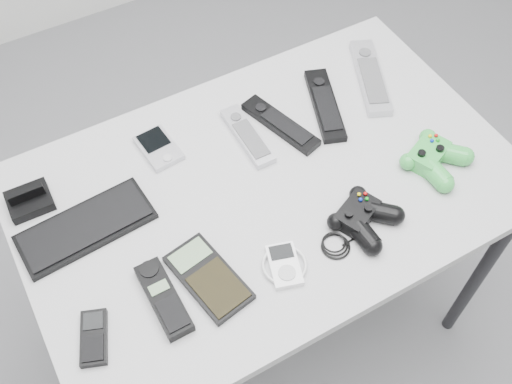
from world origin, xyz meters
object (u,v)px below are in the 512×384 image
mobile_phone (94,337)px  cordless_handset (164,298)px  remote_silver_a (247,135)px  mp3_player (284,265)px  remote_black_a (280,124)px  remote_black_b (325,104)px  controller_green (434,156)px  pda (159,148)px  desk (268,200)px  calculator (208,277)px  controller_black (363,216)px  remote_silver_b (370,76)px  pda_keyboard (86,226)px

mobile_phone → cordless_handset: (0.14, 0.01, 0.00)m
remote_silver_a → mp3_player: bearing=-105.7°
remote_silver_a → remote_black_a: 0.08m
remote_black_b → cordless_handset: cordless_handset is taller
remote_silver_a → controller_green: 0.41m
pda → remote_black_b: (0.39, -0.07, 0.00)m
desk → cordless_handset: size_ratio=6.48×
desk → mp3_player: mp3_player is taller
remote_black_b → calculator: bearing=-128.2°
pda → calculator: 0.34m
remote_black_a → controller_black: bearing=-104.2°
remote_silver_a → remote_black_b: bearing=-0.8°
mobile_phone → remote_silver_a: bearing=51.9°
remote_silver_b → remote_silver_a: bearing=-153.0°
mp3_player → mobile_phone: bearing=-168.9°
pda → mp3_player: bearing=-81.7°
remote_silver_a → cordless_handset: cordless_handset is taller
remote_black_a → desk: bearing=-145.8°
remote_black_a → mp3_player: (-0.18, -0.31, -0.00)m
remote_silver_a → remote_silver_b: 0.35m
remote_black_b → remote_silver_b: size_ratio=0.90×
cordless_handset → controller_green: (0.64, 0.01, 0.01)m
pda_keyboard → controller_green: controller_green is taller
remote_silver_a → remote_black_b: remote_black_b is taller
controller_green → cordless_handset: bearing=158.6°
pda_keyboard → mobile_phone: size_ratio=2.60×
pda_keyboard → mp3_player: same height
remote_black_a → calculator: 0.41m
desk → pda_keyboard: (-0.38, 0.08, 0.07)m
desk → calculator: 0.27m
remote_silver_a → mobile_phone: remote_silver_a is taller
desk → remote_black_b: (0.22, 0.13, 0.07)m
pda_keyboard → desk: bearing=-16.4°
pda_keyboard → remote_black_b: 0.60m
desk → remote_black_b: remote_black_b is taller
pda_keyboard → remote_silver_a: (0.40, 0.05, 0.00)m
remote_silver_a → calculator: remote_silver_a is taller
remote_silver_a → controller_green: controller_green is taller
controller_black → mobile_phone: bearing=153.5°
desk → controller_green: (0.34, -0.13, 0.08)m
remote_silver_b → mp3_player: (-0.45, -0.34, -0.00)m
calculator → remote_black_a: bearing=29.6°
controller_black → remote_silver_b: bearing=28.5°
pda_keyboard → mp3_player: (0.30, -0.27, 0.00)m
remote_black_b → controller_green: 0.28m
pda_keyboard → remote_silver_a: 0.40m
pda → controller_green: (0.51, -0.33, 0.01)m
pda → remote_black_b: size_ratio=0.50×
mp3_player → controller_green: bearing=25.9°
pda → remote_black_b: bearing=-15.5°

